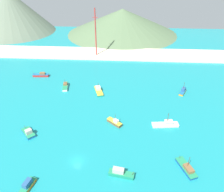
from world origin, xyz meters
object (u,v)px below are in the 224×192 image
fishing_boat_3 (121,173)px  fishing_boat_9 (65,86)px  fishing_boat_6 (115,122)px  fishing_boat_8 (28,133)px  fishing_boat_4 (99,90)px  fishing_boat_7 (183,91)px  fishing_boat_0 (187,168)px  fishing_boat_5 (41,75)px  fishing_boat_2 (26,187)px  radio_tower (96,33)px  fishing_boat_1 (166,124)px

fishing_boat_3 → fishing_boat_9: 61.71m
fishing_boat_6 → fishing_boat_8: bearing=-165.8°
fishing_boat_3 → fishing_boat_4: 52.17m
fishing_boat_7 → fishing_boat_8: (-66.24, -35.25, -0.11)m
fishing_boat_6 → fishing_boat_9: bearing=134.1°
fishing_boat_6 → fishing_boat_8: fishing_boat_6 is taller
fishing_boat_6 → fishing_boat_7: bearing=39.0°
fishing_boat_4 → fishing_boat_8: 41.08m
fishing_boat_0 → fishing_boat_5: fishing_boat_0 is taller
fishing_boat_4 → fishing_boat_7: fishing_boat_7 is taller
fishing_boat_2 → fishing_boat_4: 59.02m
fishing_boat_2 → fishing_boat_9: (-3.15, 60.11, -0.08)m
fishing_boat_9 → fishing_boat_5: bearing=145.1°
radio_tower → fishing_boat_3: bearing=-78.7°
fishing_boat_0 → fishing_boat_3: size_ratio=1.11×
fishing_boat_6 → fishing_boat_7: 42.77m
fishing_boat_3 → fishing_boat_4: size_ratio=0.80×
fishing_boat_5 → fishing_boat_0: bearing=-41.9°
fishing_boat_8 → fishing_boat_9: fishing_boat_9 is taller
fishing_boat_4 → fishing_boat_6: size_ratio=1.54×
fishing_boat_0 → fishing_boat_9: (-51.87, 50.01, 0.12)m
fishing_boat_1 → radio_tower: radio_tower is taller
fishing_boat_0 → radio_tower: (-40.80, 94.62, 15.55)m
fishing_boat_1 → fishing_boat_4: (-30.57, 25.21, -0.01)m
fishing_boat_9 → fishing_boat_0: bearing=-44.0°
fishing_boat_0 → fishing_boat_6: (-24.37, 21.64, 0.15)m
fishing_boat_5 → fishing_boat_8: bearing=-76.5°
fishing_boat_0 → fishing_boat_8: fishing_boat_0 is taller
fishing_boat_3 → fishing_boat_8: 39.86m
fishing_boat_6 → fishing_boat_9: (-27.50, 28.37, -0.03)m
fishing_boat_2 → fishing_boat_8: size_ratio=1.09×
fishing_boat_1 → fishing_boat_6: bearing=-179.5°
fishing_boat_4 → fishing_boat_2: bearing=-104.5°
fishing_boat_3 → fishing_boat_8: bearing=155.0°
fishing_boat_5 → fishing_boat_7: 79.04m
fishing_boat_4 → fishing_boat_8: size_ratio=1.42×
fishing_boat_4 → fishing_boat_5: fishing_boat_4 is taller
fishing_boat_4 → fishing_boat_6: 27.15m
fishing_boat_0 → fishing_boat_1: 22.10m
fishing_boat_3 → fishing_boat_8: fishing_boat_3 is taller
fishing_boat_3 → radio_tower: bearing=101.3°
fishing_boat_5 → fishing_boat_7: size_ratio=1.34×
fishing_boat_1 → fishing_boat_2: size_ratio=1.40×
fishing_boat_4 → fishing_boat_9: bearing=170.6°
fishing_boat_3 → fishing_boat_7: bearing=60.0°
fishing_boat_2 → fishing_boat_9: bearing=93.0°
fishing_boat_2 → fishing_boat_3: (27.50, 6.55, 0.13)m
fishing_boat_2 → fishing_boat_5: fishing_boat_5 is taller
fishing_boat_2 → fishing_boat_6: (24.35, 31.74, -0.05)m
radio_tower → fishing_boat_5: bearing=-130.8°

